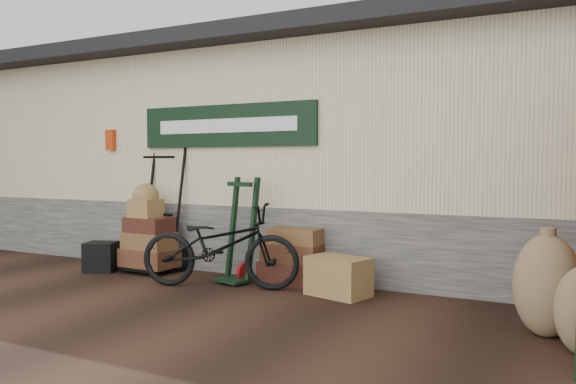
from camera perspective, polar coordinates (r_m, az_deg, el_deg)
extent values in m
plane|color=black|center=(6.59, -8.69, -9.92)|extent=(80.00, 80.00, 0.00)
cube|color=#4C4C47|center=(8.86, 1.70, -3.61)|extent=(14.00, 3.54, 0.90)
cube|color=#BDBC8A|center=(8.82, 1.72, 6.13)|extent=(14.00, 3.50, 2.10)
cube|color=black|center=(8.82, 1.30, 13.66)|extent=(14.40, 4.10, 0.20)
cube|color=black|center=(7.41, -6.32, 6.71)|extent=(2.60, 0.06, 0.55)
cube|color=white|center=(7.38, -6.47, 6.72)|extent=(2.10, 0.01, 0.18)
cube|color=#B8350D|center=(8.65, -17.51, 5.05)|extent=(0.14, 0.10, 0.30)
cube|color=olive|center=(6.28, 5.14, -8.53)|extent=(0.75, 0.59, 0.43)
cube|color=black|center=(8.03, -18.44, -6.26)|extent=(0.49, 0.46, 0.40)
imported|color=black|center=(6.63, -6.96, -4.97)|extent=(1.16, 2.01, 1.11)
ellipsoid|color=#7D6243|center=(5.25, 24.81, -8.62)|extent=(0.57, 0.48, 0.87)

